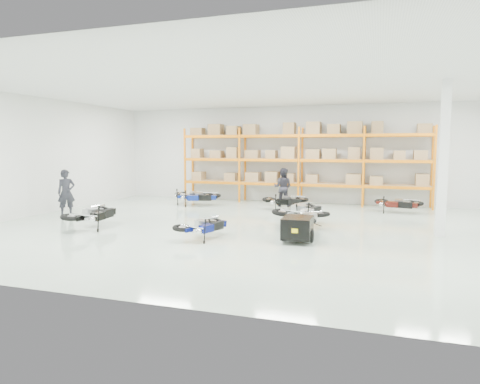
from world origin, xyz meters
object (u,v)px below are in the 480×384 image
(moto_black_far_left, at_px, (93,210))
(moto_back_a, at_px, (198,194))
(moto_blue_centre, at_px, (203,222))
(person_left, at_px, (66,193))
(trailer, at_px, (297,228))
(moto_back_b, at_px, (192,193))
(person_back, at_px, (283,187))
(moto_back_d, at_px, (398,201))
(moto_touring_right, at_px, (307,214))
(moto_back_c, at_px, (286,198))
(moto_silver_left, at_px, (301,207))

(moto_black_far_left, height_order, moto_back_a, moto_black_far_left)
(moto_blue_centre, relative_size, person_left, 0.90)
(trailer, xyz_separation_m, moto_back_b, (-5.97, 6.21, 0.12))
(moto_blue_centre, relative_size, person_back, 0.93)
(moto_back_b, distance_m, moto_back_d, 8.78)
(moto_touring_right, bearing_deg, moto_back_a, 151.49)
(moto_back_c, bearing_deg, trailer, 177.10)
(moto_back_c, bearing_deg, person_back, 1.21)
(moto_back_c, bearing_deg, moto_back_a, 71.63)
(person_left, bearing_deg, moto_blue_centre, -69.38)
(trailer, distance_m, moto_back_a, 8.06)
(moto_silver_left, distance_m, moto_touring_right, 1.14)
(moto_blue_centre, relative_size, moto_black_far_left, 0.83)
(moto_back_d, distance_m, person_back, 4.77)
(moto_back_c, distance_m, person_left, 8.61)
(moto_silver_left, height_order, moto_touring_right, moto_silver_left)
(person_back, bearing_deg, moto_silver_left, 112.23)
(moto_silver_left, relative_size, moto_back_c, 1.19)
(trailer, distance_m, person_left, 9.37)
(moto_back_b, xyz_separation_m, person_back, (4.05, 0.68, 0.32))
(moto_back_b, relative_size, moto_back_c, 1.03)
(moto_blue_centre, xyz_separation_m, moto_black_far_left, (-4.00, 0.41, 0.10))
(moto_black_far_left, height_order, moto_back_b, moto_black_far_left)
(moto_blue_centre, height_order, moto_touring_right, moto_touring_right)
(moto_back_a, xyz_separation_m, person_back, (3.61, 1.03, 0.32))
(moto_back_c, bearing_deg, moto_silver_left, -177.14)
(moto_touring_right, xyz_separation_m, person_back, (-1.92, 5.30, 0.31))
(moto_blue_centre, xyz_separation_m, trailer, (2.60, 0.41, -0.08))
(trailer, bearing_deg, moto_back_a, 131.14)
(moto_black_far_left, height_order, moto_back_c, moto_black_far_left)
(moto_blue_centre, xyz_separation_m, moto_back_b, (-3.37, 6.63, 0.04))
(moto_black_far_left, height_order, person_back, person_back)
(person_left, bearing_deg, moto_back_d, -29.52)
(moto_blue_centre, height_order, person_left, person_left)
(moto_back_a, bearing_deg, trailer, -154.19)
(moto_blue_centre, bearing_deg, trailer, -152.60)
(moto_touring_right, relative_size, moto_back_a, 1.02)
(trailer, xyz_separation_m, person_left, (-9.18, 1.84, 0.47))
(moto_blue_centre, relative_size, moto_back_c, 0.95)
(moto_back_b, bearing_deg, moto_blue_centre, -147.86)
(moto_back_d, bearing_deg, person_back, 95.94)
(moto_silver_left, height_order, person_left, person_left)
(trailer, relative_size, person_left, 0.94)
(trailer, distance_m, moto_back_b, 8.62)
(moto_back_d, bearing_deg, trailer, 168.01)
(moto_blue_centre, relative_size, moto_back_b, 0.92)
(moto_back_a, xyz_separation_m, person_left, (-3.65, -4.02, 0.35))
(moto_touring_right, height_order, moto_back_d, moto_touring_right)
(person_left, bearing_deg, moto_touring_right, -51.96)
(moto_silver_left, distance_m, moto_black_far_left, 6.79)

